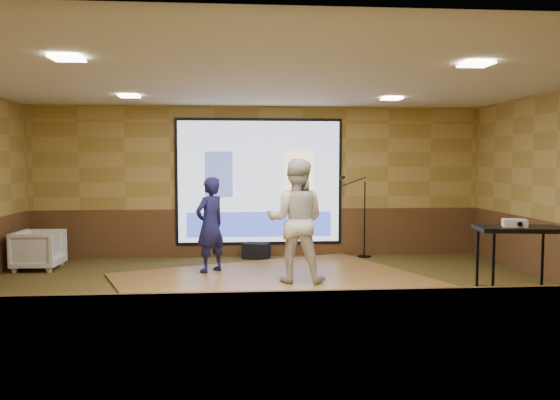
{
  "coord_description": "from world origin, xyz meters",
  "views": [
    {
      "loc": [
        -0.44,
        -7.42,
        1.9
      ],
      "look_at": [
        0.23,
        1.07,
        1.3
      ],
      "focal_mm": 35.0,
      "sensor_mm": 36.0,
      "label": 1
    }
  ],
  "objects": [
    {
      "name": "projector_screen",
      "position": [
        0.0,
        3.44,
        1.47
      ],
      "size": [
        3.32,
        0.06,
        2.52
      ],
      "color": "black",
      "rests_on": "room_shell"
    },
    {
      "name": "wainscot_front",
      "position": [
        0.0,
        -3.48,
        0.47
      ],
      "size": [
        9.0,
        0.04,
        0.95
      ],
      "primitive_type": "cube",
      "color": "#4F2D1A",
      "rests_on": "ground"
    },
    {
      "name": "downlight_se",
      "position": [
        2.2,
        -1.5,
        2.97
      ],
      "size": [
        0.32,
        0.32,
        0.02
      ],
      "primitive_type": "cube",
      "color": "beige",
      "rests_on": "room_shell"
    },
    {
      "name": "player_left",
      "position": [
        -0.9,
        1.8,
        0.84
      ],
      "size": [
        0.69,
        0.68,
        1.61
      ],
      "primitive_type": "imported",
      "rotation": [
        0.0,
        0.0,
        3.91
      ],
      "color": "#151644",
      "rests_on": "dance_floor"
    },
    {
      "name": "wainscot_back",
      "position": [
        0.0,
        3.48,
        0.47
      ],
      "size": [
        9.0,
        0.04,
        0.95
      ],
      "primitive_type": "cube",
      "color": "#4F2D1A",
      "rests_on": "ground"
    },
    {
      "name": "projector",
      "position": [
        3.0,
        -0.92,
        1.14
      ],
      "size": [
        0.34,
        0.31,
        0.09
      ],
      "primitive_type": "cube",
      "rotation": [
        0.0,
        0.0,
        -0.32
      ],
      "color": "silver",
      "rests_on": "av_table"
    },
    {
      "name": "ground",
      "position": [
        0.0,
        0.0,
        0.0
      ],
      "size": [
        9.0,
        9.0,
        0.0
      ],
      "primitive_type": "plane",
      "color": "#303819",
      "rests_on": "ground"
    },
    {
      "name": "av_table",
      "position": [
        3.07,
        -0.92,
        0.79
      ],
      "size": [
        1.04,
        0.55,
        1.09
      ],
      "rotation": [
        0.0,
        0.0,
        -0.14
      ],
      "color": "black",
      "rests_on": "ground"
    },
    {
      "name": "player_right",
      "position": [
        0.47,
        0.94,
        0.99
      ],
      "size": [
        1.06,
        0.9,
        1.91
      ],
      "primitive_type": "imported",
      "rotation": [
        0.0,
        0.0,
        2.93
      ],
      "color": "beige",
      "rests_on": "dance_floor"
    },
    {
      "name": "downlight_sw",
      "position": [
        -2.2,
        -1.5,
        2.97
      ],
      "size": [
        0.32,
        0.32,
        0.02
      ],
      "primitive_type": "cube",
      "color": "beige",
      "rests_on": "room_shell"
    },
    {
      "name": "duffel_bag",
      "position": [
        -0.07,
        3.19,
        0.15
      ],
      "size": [
        0.58,
        0.48,
        0.31
      ],
      "primitive_type": "cube",
      "rotation": [
        0.0,
        0.0,
        -0.35
      ],
      "color": "black",
      "rests_on": "ground"
    },
    {
      "name": "dance_floor",
      "position": [
        0.15,
        0.99,
        0.02
      ],
      "size": [
        5.64,
        5.0,
        0.03
      ],
      "primitive_type": "cube",
      "rotation": [
        0.0,
        0.0,
        0.37
      ],
      "color": "#8F5F34",
      "rests_on": "ground"
    },
    {
      "name": "downlight_ne",
      "position": [
        2.2,
        1.8,
        2.97
      ],
      "size": [
        0.32,
        0.32,
        0.02
      ],
      "primitive_type": "cube",
      "color": "beige",
      "rests_on": "room_shell"
    },
    {
      "name": "banquet_chair",
      "position": [
        -3.93,
        2.39,
        0.35
      ],
      "size": [
        0.79,
        0.77,
        0.7
      ],
      "primitive_type": "imported",
      "rotation": [
        0.0,
        0.0,
        1.54
      ],
      "color": "gray",
      "rests_on": "ground"
    },
    {
      "name": "mic_stand",
      "position": [
        2.03,
        3.22,
        0.49
      ],
      "size": [
        0.64,
        0.26,
        1.63
      ],
      "rotation": [
        0.0,
        0.0,
        0.39
      ],
      "color": "black",
      "rests_on": "ground"
    },
    {
      "name": "room_shell",
      "position": [
        0.0,
        0.0,
        2.09
      ],
      "size": [
        9.04,
        7.04,
        3.02
      ],
      "color": "#A28743",
      "rests_on": "ground"
    },
    {
      "name": "downlight_nw",
      "position": [
        -2.2,
        1.8,
        2.97
      ],
      "size": [
        0.32,
        0.32,
        0.02
      ],
      "primitive_type": "cube",
      "color": "beige",
      "rests_on": "room_shell"
    }
  ]
}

